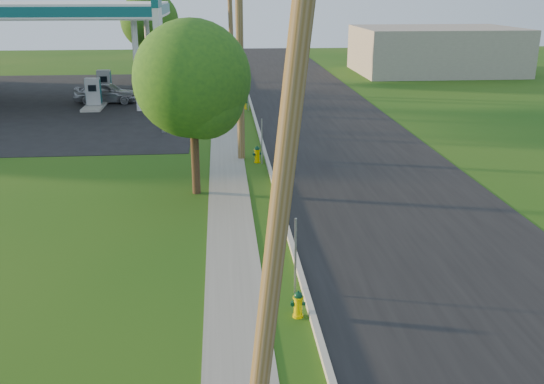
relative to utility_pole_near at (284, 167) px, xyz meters
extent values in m
cube|color=black|center=(5.10, 11.00, -4.79)|extent=(8.00, 120.00, 0.02)
cube|color=#ABA79C|center=(1.10, 11.00, -4.73)|extent=(0.15, 120.00, 0.15)
cube|color=gray|center=(-0.65, 11.00, -4.79)|extent=(1.50, 120.00, 0.03)
cube|color=black|center=(-15.40, 33.00, -4.79)|extent=(26.00, 28.00, 0.02)
cylinder|color=brown|center=(0.00, 0.00, -0.05)|extent=(1.31, 0.32, 9.48)
cylinder|color=brown|center=(0.00, 18.00, 0.10)|extent=(0.32, 0.32, 9.80)
cylinder|color=brown|center=(0.00, 36.00, -0.05)|extent=(0.49, 0.32, 9.50)
cube|color=gray|center=(0.85, 5.20, -3.80)|extent=(0.05, 0.04, 2.00)
cube|color=gray|center=(0.85, 17.00, -3.80)|extent=(0.05, 0.04, 2.00)
cube|color=gray|center=(0.85, 29.20, -3.80)|extent=(0.05, 0.04, 2.00)
cylinder|color=silver|center=(-5.90, 29.70, -2.05)|extent=(0.36, 0.36, 5.50)
cylinder|color=silver|center=(-5.90, 36.30, -2.05)|extent=(0.36, 0.36, 5.50)
cube|color=silver|center=(-13.40, 33.00, 1.15)|extent=(18.00, 9.00, 0.90)
cube|color=#0D555B|center=(-13.40, 33.00, 1.15)|extent=(18.15, 9.15, 0.63)
cube|color=silver|center=(-13.40, 33.00, 0.83)|extent=(18.18, 9.18, 0.10)
cube|color=#ABA79C|center=(-8.90, 31.00, -4.71)|extent=(1.20, 3.20, 0.18)
cube|color=#9EA0A3|center=(-8.90, 31.00, -3.75)|extent=(0.90, 0.50, 1.70)
cube|color=#0D555B|center=(-8.90, 31.00, -3.75)|extent=(0.94, 0.40, 1.50)
cube|color=black|center=(-8.90, 30.73, -3.50)|extent=(0.50, 0.02, 0.40)
cube|color=#ABA79C|center=(-8.90, 35.00, -4.71)|extent=(1.20, 3.20, 0.18)
cube|color=#9EA0A3|center=(-8.90, 35.00, -3.75)|extent=(0.90, 0.50, 1.70)
cube|color=#0D555B|center=(-8.90, 35.00, -3.75)|extent=(0.94, 0.40, 1.50)
cube|color=black|center=(-8.90, 34.73, -3.50)|extent=(0.50, 0.02, 0.40)
cylinder|color=gray|center=(-3.90, 23.50, -2.30)|extent=(0.24, 0.24, 5.00)
cube|color=silver|center=(-3.90, 23.50, 1.00)|extent=(0.30, 2.00, 2.00)
cube|color=#0D555B|center=(-3.90, 23.50, 1.80)|extent=(0.34, 2.04, 0.50)
cube|color=gray|center=(18.60, 46.00, -2.80)|extent=(14.00, 10.00, 4.00)
cylinder|color=#392315|center=(-1.85, 13.28, -3.18)|extent=(0.30, 0.30, 3.25)
sphere|color=#224F17|center=(-1.85, 13.28, -0.57)|extent=(4.17, 4.17, 4.17)
sphere|color=#224F17|center=(-1.45, 12.98, -1.22)|extent=(2.86, 2.86, 2.86)
cylinder|color=#392315|center=(-6.45, 43.61, -2.96)|extent=(0.30, 0.30, 3.68)
sphere|color=#224F17|center=(-6.45, 43.61, -0.02)|extent=(4.71, 4.71, 4.71)
sphere|color=#224F17|center=(-6.05, 43.31, -0.75)|extent=(3.24, 3.24, 3.24)
cylinder|color=#DDC300|center=(0.78, 4.03, -4.78)|extent=(0.25, 0.25, 0.05)
cylinder|color=#DDC300|center=(0.78, 4.03, -4.53)|extent=(0.20, 0.20, 0.54)
cylinder|color=#DDC300|center=(0.78, 4.03, -4.30)|extent=(0.25, 0.25, 0.04)
sphere|color=#09341B|center=(0.78, 4.03, -4.27)|extent=(0.21, 0.21, 0.21)
cylinder|color=#09341B|center=(0.78, 4.03, -4.16)|extent=(0.04, 0.04, 0.05)
cylinder|color=#09341B|center=(0.76, 3.91, -4.46)|extent=(0.11, 0.12, 0.10)
cylinder|color=#09341B|center=(0.65, 4.05, -4.46)|extent=(0.10, 0.09, 0.08)
cylinder|color=#09341B|center=(0.90, 4.02, -4.46)|extent=(0.10, 0.09, 0.08)
cylinder|color=#E4B500|center=(0.66, 17.28, -4.77)|extent=(0.28, 0.28, 0.06)
cylinder|color=#E4B500|center=(0.66, 17.28, -4.50)|extent=(0.22, 0.22, 0.60)
cylinder|color=#E4B500|center=(0.66, 17.28, -4.24)|extent=(0.28, 0.28, 0.04)
sphere|color=#07321D|center=(0.66, 17.28, -4.20)|extent=(0.23, 0.23, 0.23)
cylinder|color=#07321D|center=(0.66, 17.28, -4.08)|extent=(0.05, 0.05, 0.06)
cylinder|color=#07321D|center=(0.69, 17.14, -4.42)|extent=(0.14, 0.14, 0.11)
cylinder|color=#07321D|center=(0.52, 17.25, -4.42)|extent=(0.12, 0.11, 0.09)
cylinder|color=#07321D|center=(0.79, 17.32, -4.42)|extent=(0.12, 0.11, 0.09)
cylinder|color=yellow|center=(0.64, 29.81, -4.77)|extent=(0.30, 0.30, 0.06)
cylinder|color=yellow|center=(0.64, 29.81, -4.48)|extent=(0.24, 0.24, 0.65)
cylinder|color=yellow|center=(0.64, 29.81, -4.20)|extent=(0.30, 0.30, 0.04)
sphere|color=#0E391F|center=(0.64, 29.81, -4.16)|extent=(0.25, 0.25, 0.25)
cylinder|color=#0E391F|center=(0.64, 29.81, -4.03)|extent=(0.05, 0.05, 0.06)
cylinder|color=#0E391F|center=(0.67, 29.66, -4.39)|extent=(0.15, 0.15, 0.12)
cylinder|color=#0E391F|center=(0.49, 29.77, -4.39)|extent=(0.13, 0.12, 0.10)
cylinder|color=#0E391F|center=(0.78, 29.84, -4.39)|extent=(0.13, 0.12, 0.10)
imported|color=#A2A4A9|center=(-8.43, 32.76, -4.10)|extent=(4.26, 1.97, 1.41)
camera|label=1|loc=(-0.88, -8.26, 2.41)|focal=40.00mm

